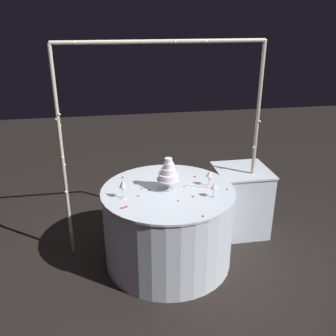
{
  "coord_description": "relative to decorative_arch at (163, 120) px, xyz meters",
  "views": [
    {
      "loc": [
        -0.54,
        -3.14,
        2.35
      ],
      "look_at": [
        0.0,
        0.0,
        1.02
      ],
      "focal_mm": 39.92,
      "sensor_mm": 36.0,
      "label": 1
    }
  ],
  "objects": [
    {
      "name": "rose_petal_13",
      "position": [
        0.05,
        -0.55,
        -0.59
      ],
      "size": [
        0.03,
        0.03,
        0.0
      ],
      "primitive_type": "ellipsoid",
      "rotation": [
        0.0,
        0.0,
        4.3
      ],
      "color": "red",
      "rests_on": "main_table"
    },
    {
      "name": "wine_glass_3",
      "position": [
        0.38,
        -0.54,
        -0.49
      ],
      "size": [
        0.07,
        0.07,
        0.14
      ],
      "color": "silver",
      "rests_on": "main_table"
    },
    {
      "name": "wine_glass_1",
      "position": [
        0.41,
        -0.29,
        -0.47
      ],
      "size": [
        0.06,
        0.06,
        0.16
      ],
      "color": "silver",
      "rests_on": "main_table"
    },
    {
      "name": "rose_petal_5",
      "position": [
        -0.41,
        0.05,
        -0.59
      ],
      "size": [
        0.03,
        0.04,
        0.0
      ],
      "primitive_type": "ellipsoid",
      "rotation": [
        0.0,
        0.0,
        4.81
      ],
      "color": "red",
      "rests_on": "main_table"
    },
    {
      "name": "cake_knife",
      "position": [
        0.34,
        -0.32,
        -0.59
      ],
      "size": [
        0.28,
        0.14,
        0.01
      ],
      "color": "silver",
      "rests_on": "main_table"
    },
    {
      "name": "rose_petal_10",
      "position": [
        0.45,
        -0.15,
        -0.59
      ],
      "size": [
        0.03,
        0.04,
        0.0
      ],
      "primitive_type": "ellipsoid",
      "rotation": [
        0.0,
        0.0,
        4.74
      ],
      "color": "red",
      "rests_on": "main_table"
    },
    {
      "name": "rose_petal_9",
      "position": [
        0.2,
        -0.49,
        -0.59
      ],
      "size": [
        0.04,
        0.04,
        0.0
      ],
      "primitive_type": "ellipsoid",
      "rotation": [
        0.0,
        0.0,
        2.39
      ],
      "color": "red",
      "rests_on": "main_table"
    },
    {
      "name": "rose_petal_11",
      "position": [
        0.16,
        -0.28,
        -0.59
      ],
      "size": [
        0.03,
        0.03,
        0.0
      ],
      "primitive_type": "ellipsoid",
      "rotation": [
        0.0,
        0.0,
        2.05
      ],
      "color": "red",
      "rests_on": "main_table"
    },
    {
      "name": "wine_glass_2",
      "position": [
        0.11,
        0.07,
        -0.49
      ],
      "size": [
        0.06,
        0.06,
        0.14
      ],
      "color": "silver",
      "rests_on": "main_table"
    },
    {
      "name": "rose_petal_1",
      "position": [
        0.32,
        -0.06,
        -0.59
      ],
      "size": [
        0.04,
        0.04,
        0.0
      ],
      "primitive_type": "ellipsoid",
      "rotation": [
        0.0,
        0.0,
        0.75
      ],
      "color": "red",
      "rests_on": "main_table"
    },
    {
      "name": "rose_petal_0",
      "position": [
        0.07,
        -0.11,
        -0.59
      ],
      "size": [
        0.03,
        0.02,
        0.0
      ],
      "primitive_type": "ellipsoid",
      "rotation": [
        0.0,
        0.0,
        6.13
      ],
      "color": "red",
      "rests_on": "main_table"
    },
    {
      "name": "tiered_cake",
      "position": [
        0.01,
        -0.3,
        -0.43
      ],
      "size": [
        0.22,
        0.22,
        0.32
      ],
      "color": "silver",
      "rests_on": "main_table"
    },
    {
      "name": "rose_petal_8",
      "position": [
        -0.29,
        -0.13,
        -0.59
      ],
      "size": [
        0.03,
        0.04,
        0.0
      ],
      "primitive_type": "ellipsoid",
      "rotation": [
        0.0,
        0.0,
        1.83
      ],
      "color": "red",
      "rests_on": "main_table"
    },
    {
      "name": "rose_petal_14",
      "position": [
        -0.3,
        -0.39,
        -0.59
      ],
      "size": [
        0.03,
        0.03,
        0.0
      ],
      "primitive_type": "ellipsoid",
      "rotation": [
        0.0,
        0.0,
        6.08
      ],
      "color": "red",
      "rests_on": "main_table"
    },
    {
      "name": "rose_petal_3",
      "position": [
        0.55,
        -0.4,
        -0.59
      ],
      "size": [
        0.03,
        0.03,
        0.0
      ],
      "primitive_type": "ellipsoid",
      "rotation": [
        0.0,
        0.0,
        1.22
      ],
      "color": "red",
      "rests_on": "main_table"
    },
    {
      "name": "side_table",
      "position": [
        0.9,
        0.12,
        -1.01
      ],
      "size": [
        0.58,
        0.58,
        0.76
      ],
      "color": "silver",
      "rests_on": "ground"
    },
    {
      "name": "rose_petal_7",
      "position": [
        -0.42,
        -0.59,
        -0.59
      ],
      "size": [
        0.03,
        0.02,
        0.0
      ],
      "primitive_type": "ellipsoid",
      "rotation": [
        0.0,
        0.0,
        3.14
      ],
      "color": "red",
      "rests_on": "main_table"
    },
    {
      "name": "rose_petal_4",
      "position": [
        -0.45,
        -0.6,
        -0.59
      ],
      "size": [
        0.04,
        0.03,
        0.0
      ],
      "primitive_type": "ellipsoid",
      "rotation": [
        0.0,
        0.0,
        3.22
      ],
      "color": "red",
      "rests_on": "main_table"
    },
    {
      "name": "wine_glass_0",
      "position": [
        -0.43,
        -0.41,
        -0.46
      ],
      "size": [
        0.06,
        0.06,
        0.18
      ],
      "color": "silver",
      "rests_on": "main_table"
    },
    {
      "name": "ground_plane",
      "position": [
        -0.0,
        -0.31,
        -1.39
      ],
      "size": [
        12.0,
        12.0,
        0.0
      ],
      "primitive_type": "plane",
      "color": "black"
    },
    {
      "name": "rose_petal_6",
      "position": [
        -0.25,
        -0.25,
        -0.59
      ],
      "size": [
        0.03,
        0.02,
        0.0
      ],
      "primitive_type": "ellipsoid",
      "rotation": [
        0.0,
        0.0,
        3.41
      ],
      "color": "red",
      "rests_on": "main_table"
    },
    {
      "name": "decorative_arch",
      "position": [
        0.0,
        0.0,
        0.0
      ],
      "size": [
        2.0,
        0.06,
        2.13
      ],
      "color": "#B7B29E",
      "rests_on": "ground"
    },
    {
      "name": "rose_petal_12",
      "position": [
        0.2,
        -0.85,
        -0.59
      ],
      "size": [
        0.02,
        0.03,
        0.0
      ],
      "primitive_type": "ellipsoid",
      "rotation": [
        0.0,
        0.0,
        1.65
      ],
      "color": "red",
      "rests_on": "main_table"
    },
    {
      "name": "main_table",
      "position": [
        -0.0,
        -0.31,
        -0.99
      ],
      "size": [
        1.28,
        1.28,
        0.8
      ],
      "color": "silver",
      "rests_on": "ground"
    },
    {
      "name": "rose_petal_2",
      "position": [
        -0.18,
        -0.29,
        -0.59
      ],
      "size": [
        0.04,
        0.04,
        0.0
      ],
      "primitive_type": "ellipsoid",
      "rotation": [
        0.0,
        0.0,
        2.43
      ],
      "color": "red",
      "rests_on": "main_table"
    }
  ]
}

